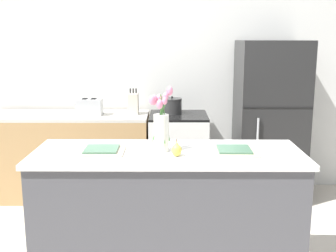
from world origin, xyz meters
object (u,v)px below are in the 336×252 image
object	(u,v)px
refrigerator	(269,121)
knife_block	(133,104)
plate_setting_left	(102,150)
cooking_pot	(172,106)
flower_vase	(161,126)
toaster	(90,107)
stove_range	(178,156)
pear_figurine	(177,149)
plate_setting_right	(234,150)

from	to	relation	value
refrigerator	knife_block	bearing A→B (deg)	179.19
plate_setting_left	cooking_pot	xyz separation A→B (m)	(0.47, 1.66, 0.03)
refrigerator	plate_setting_left	world-z (taller)	refrigerator
flower_vase	plate_setting_left	size ratio (longest dim) A/B	1.42
plate_setting_left	toaster	world-z (taller)	toaster
plate_setting_left	stove_range	bearing A→B (deg)	71.42
pear_figurine	plate_setting_right	xyz separation A→B (m)	(0.38, 0.11, -0.03)
refrigerator	pear_figurine	bearing A→B (deg)	-120.07
plate_setting_right	flower_vase	bearing A→B (deg)	178.64
toaster	cooking_pot	bearing A→B (deg)	5.79
pear_figurine	knife_block	distance (m)	1.79
stove_range	plate_setting_right	world-z (taller)	plate_setting_right
toaster	cooking_pot	size ratio (longest dim) A/B	1.34
stove_range	plate_setting_left	bearing A→B (deg)	-108.58
pear_figurine	toaster	distance (m)	1.89
cooking_pot	knife_block	distance (m)	0.40
stove_range	refrigerator	bearing A→B (deg)	0.04
cooking_pot	knife_block	world-z (taller)	knife_block
flower_vase	plate_setting_left	xyz separation A→B (m)	(-0.40, -0.01, -0.16)
stove_range	refrigerator	distance (m)	1.02
cooking_pot	knife_block	xyz separation A→B (m)	(-0.40, -0.03, 0.03)
flower_vase	pear_figurine	size ratio (longest dim) A/B	3.94
stove_range	toaster	bearing A→B (deg)	-177.75
plate_setting_right	toaster	distance (m)	2.01
pear_figurine	plate_setting_right	bearing A→B (deg)	15.39
plate_setting_right	toaster	bearing A→B (deg)	128.69
refrigerator	knife_block	xyz separation A→B (m)	(-1.42, 0.02, 0.18)
refrigerator	knife_block	distance (m)	1.43
pear_figurine	plate_setting_left	distance (m)	0.51
cooking_pot	toaster	bearing A→B (deg)	-174.21
pear_figurine	stove_range	bearing A→B (deg)	88.57
stove_range	refrigerator	xyz separation A→B (m)	(0.95, 0.00, 0.38)
flower_vase	toaster	bearing A→B (deg)	116.37
pear_figurine	plate_setting_left	xyz separation A→B (m)	(-0.50, 0.11, -0.03)
stove_range	toaster	distance (m)	1.06
stove_range	toaster	xyz separation A→B (m)	(-0.92, -0.04, 0.53)
refrigerator	cooking_pot	bearing A→B (deg)	177.21
refrigerator	flower_vase	size ratio (longest dim) A/B	3.81
toaster	knife_block	xyz separation A→B (m)	(0.45, 0.06, 0.03)
flower_vase	cooking_pot	distance (m)	1.65
refrigerator	toaster	world-z (taller)	refrigerator
refrigerator	plate_setting_left	distance (m)	2.20
pear_figurine	refrigerator	bearing A→B (deg)	59.93
plate_setting_left	flower_vase	bearing A→B (deg)	1.66
pear_figurine	toaster	bearing A→B (deg)	117.56
flower_vase	cooking_pot	size ratio (longest dim) A/B	2.08
pear_figurine	knife_block	world-z (taller)	knife_block
toaster	knife_block	world-z (taller)	knife_block
plate_setting_right	toaster	xyz separation A→B (m)	(-1.26, 1.57, 0.03)
pear_figurine	knife_block	bearing A→B (deg)	103.82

